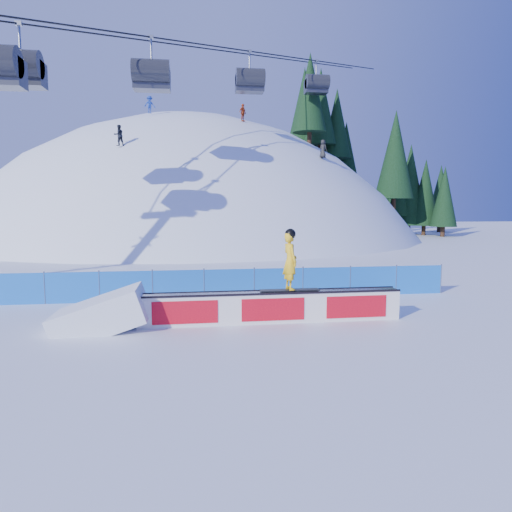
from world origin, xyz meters
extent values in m
plane|color=silver|center=(0.00, 0.00, 0.00)|extent=(160.00, 160.00, 0.00)
sphere|color=white|center=(0.00, 42.00, -18.00)|extent=(64.00, 64.00, 64.00)
cylinder|color=#352115|center=(13.19, 37.00, 11.32)|extent=(0.50, 0.50, 1.40)
cone|color=black|center=(13.19, 37.00, 16.92)|extent=(4.40, 4.40, 9.99)
cylinder|color=#352115|center=(16.58, 45.30, 9.77)|extent=(0.50, 0.50, 1.40)
cone|color=black|center=(16.58, 45.30, 14.90)|extent=(3.99, 3.99, 9.06)
cylinder|color=#352115|center=(18.14, 44.59, 8.83)|extent=(0.50, 0.50, 1.40)
cone|color=black|center=(18.14, 44.59, 14.38)|extent=(4.35, 4.35, 9.89)
cylinder|color=#352115|center=(20.53, 41.22, 7.14)|extent=(0.50, 0.50, 1.40)
cone|color=black|center=(20.53, 41.22, 11.72)|extent=(3.50, 3.50, 7.96)
cylinder|color=#352115|center=(20.42, 39.32, 7.09)|extent=(0.50, 0.50, 1.40)
cone|color=black|center=(20.42, 39.32, 12.40)|extent=(4.15, 4.15, 9.42)
cylinder|color=#352115|center=(22.05, 44.13, 5.69)|extent=(0.50, 0.50, 1.40)
cone|color=black|center=(22.05, 44.13, 10.36)|extent=(3.58, 3.58, 8.13)
cylinder|color=#352115|center=(25.42, 37.78, 1.58)|extent=(0.50, 0.50, 1.40)
cone|color=black|center=(25.42, 37.78, 5.67)|extent=(3.07, 3.07, 6.98)
cylinder|color=#352115|center=(25.22, 37.67, 1.81)|extent=(0.50, 0.50, 1.40)
cone|color=black|center=(25.22, 37.67, 7.35)|extent=(4.34, 4.34, 9.87)
cylinder|color=#352115|center=(27.16, 45.42, 0.60)|extent=(0.50, 0.50, 1.40)
cone|color=black|center=(27.16, 45.42, 5.92)|extent=(4.15, 4.15, 9.44)
cylinder|color=#352115|center=(28.32, 43.54, 0.60)|extent=(0.50, 0.50, 1.40)
cone|color=black|center=(28.32, 43.54, 5.98)|extent=(4.20, 4.20, 9.56)
cylinder|color=#352115|center=(29.78, 43.87, 0.60)|extent=(0.50, 0.50, 1.40)
cone|color=black|center=(29.78, 43.87, 5.07)|extent=(3.41, 3.41, 7.74)
cylinder|color=#352115|center=(31.27, 42.97, 0.60)|extent=(0.50, 0.50, 1.40)
cone|color=black|center=(31.27, 42.97, 5.40)|extent=(3.70, 3.70, 8.40)
cube|color=blue|center=(0.00, 4.50, 0.60)|extent=(22.00, 0.03, 1.20)
cylinder|color=#3B486B|center=(-5.00, 4.50, 0.65)|extent=(0.05, 0.05, 1.30)
cylinder|color=#3B486B|center=(-3.00, 4.50, 0.65)|extent=(0.05, 0.05, 1.30)
cylinder|color=#3B486B|center=(-1.00, 4.50, 0.65)|extent=(0.05, 0.05, 1.30)
cylinder|color=#3B486B|center=(1.00, 4.50, 0.65)|extent=(0.05, 0.05, 1.30)
cylinder|color=#3B486B|center=(3.00, 4.50, 0.65)|extent=(0.05, 0.05, 1.30)
cylinder|color=#3B486B|center=(5.00, 4.50, 0.65)|extent=(0.05, 0.05, 1.30)
cylinder|color=#3B486B|center=(7.00, 4.50, 0.65)|extent=(0.05, 0.05, 1.30)
cylinder|color=#3B486B|center=(9.00, 4.50, 0.65)|extent=(0.05, 0.05, 1.30)
cylinder|color=#3B486B|center=(11.00, 4.50, 0.65)|extent=(0.05, 0.05, 1.30)
cylinder|color=#26262D|center=(-2.00, 17.93, 12.36)|extent=(2.40, 1.50, 1.50)
cylinder|color=#26262D|center=(5.50, 26.13, 14.40)|extent=(2.40, 1.50, 1.50)
cylinder|color=#26262D|center=(13.75, 35.15, 16.64)|extent=(2.40, 1.50, 1.50)
cube|color=white|center=(3.07, 0.71, 0.47)|extent=(8.43, 0.61, 0.95)
cube|color=#90939D|center=(3.07, 0.71, 0.97)|extent=(8.34, 0.64, 0.04)
cube|color=black|center=(3.07, 0.43, 0.98)|extent=(8.42, 0.12, 0.06)
cube|color=black|center=(3.06, 0.99, 0.98)|extent=(8.42, 0.12, 0.06)
cube|color=red|center=(3.07, 0.44, 0.47)|extent=(8.00, 0.10, 0.71)
cube|color=red|center=(3.06, 0.99, 0.47)|extent=(8.00, 0.10, 0.71)
cube|color=black|center=(3.66, 0.72, 1.03)|extent=(1.91, 0.36, 0.04)
imported|color=yellow|center=(3.66, 0.72, 1.97)|extent=(0.57, 0.75, 1.84)
sphere|color=black|center=(3.66, 0.72, 2.83)|extent=(0.34, 0.34, 0.34)
imported|color=black|center=(-5.19, 24.63, 9.20)|extent=(1.01, 0.95, 1.65)
imported|color=#B23F19|center=(5.41, 31.45, 12.55)|extent=(0.95, 0.98, 1.65)
imported|color=#1B3CA6|center=(-3.51, 33.42, 13.45)|extent=(1.20, 0.91, 1.65)
imported|color=black|center=(12.51, 28.24, 8.87)|extent=(0.90, 0.96, 1.65)
camera|label=1|loc=(0.66, -13.40, 3.76)|focal=32.00mm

